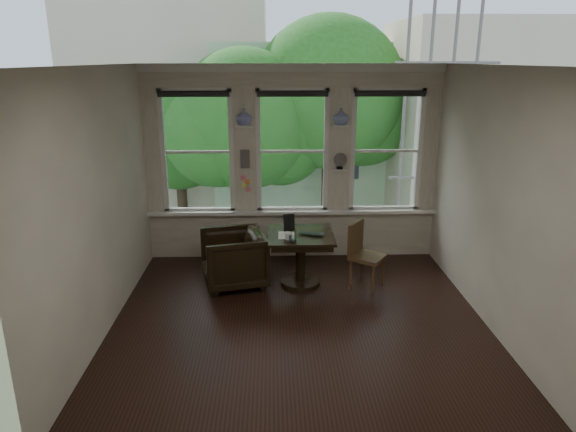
{
  "coord_description": "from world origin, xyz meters",
  "views": [
    {
      "loc": [
        -0.31,
        -5.58,
        3.07
      ],
      "look_at": [
        -0.11,
        0.9,
        1.07
      ],
      "focal_mm": 32.0,
      "sensor_mm": 36.0,
      "label": 1
    }
  ],
  "objects_px": {
    "table": "(301,259)",
    "side_chair_right": "(368,256)",
    "laptop": "(311,235)",
    "mug": "(288,236)",
    "armchair_left": "(234,259)"
  },
  "relations": [
    {
      "from": "table",
      "to": "mug",
      "type": "height_order",
      "value": "mug"
    },
    {
      "from": "armchair_left",
      "to": "mug",
      "type": "distance_m",
      "value": 0.89
    },
    {
      "from": "laptop",
      "to": "armchair_left",
      "type": "bearing_deg",
      "value": -165.08
    },
    {
      "from": "table",
      "to": "armchair_left",
      "type": "relative_size",
      "value": 1.05
    },
    {
      "from": "table",
      "to": "laptop",
      "type": "relative_size",
      "value": 2.69
    },
    {
      "from": "table",
      "to": "armchair_left",
      "type": "bearing_deg",
      "value": 179.79
    },
    {
      "from": "laptop",
      "to": "mug",
      "type": "bearing_deg",
      "value": -135.6
    },
    {
      "from": "table",
      "to": "side_chair_right",
      "type": "distance_m",
      "value": 0.93
    },
    {
      "from": "table",
      "to": "side_chair_right",
      "type": "relative_size",
      "value": 0.98
    },
    {
      "from": "table",
      "to": "mug",
      "type": "bearing_deg",
      "value": -127.96
    },
    {
      "from": "laptop",
      "to": "mug",
      "type": "relative_size",
      "value": 3.08
    },
    {
      "from": "side_chair_right",
      "to": "laptop",
      "type": "bearing_deg",
      "value": 121.1
    },
    {
      "from": "table",
      "to": "side_chair_right",
      "type": "height_order",
      "value": "side_chair_right"
    },
    {
      "from": "armchair_left",
      "to": "laptop",
      "type": "height_order",
      "value": "armchair_left"
    },
    {
      "from": "armchair_left",
      "to": "laptop",
      "type": "bearing_deg",
      "value": 71.69
    }
  ]
}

